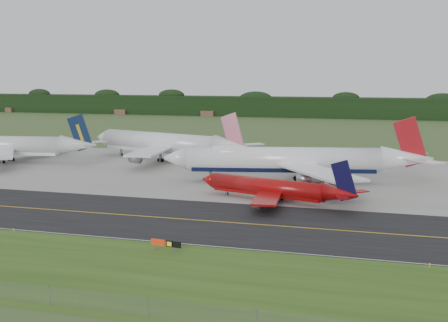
% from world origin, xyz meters
% --- Properties ---
extents(ground, '(600.00, 600.00, 0.00)m').
position_xyz_m(ground, '(0.00, 0.00, 0.00)').
color(ground, '#3B5527').
rests_on(ground, ground).
extents(grass_verge, '(400.00, 30.00, 0.01)m').
position_xyz_m(grass_verge, '(0.00, -35.00, 0.01)').
color(grass_verge, '#284C16').
rests_on(grass_verge, ground).
extents(taxiway, '(400.00, 32.00, 0.02)m').
position_xyz_m(taxiway, '(0.00, -4.00, 0.01)').
color(taxiway, black).
rests_on(taxiway, ground).
extents(apron, '(400.00, 78.00, 0.01)m').
position_xyz_m(apron, '(0.00, 51.00, 0.01)').
color(apron, gray).
rests_on(apron, ground).
extents(taxiway_centreline, '(400.00, 0.40, 0.00)m').
position_xyz_m(taxiway_centreline, '(0.00, -4.00, 0.03)').
color(taxiway_centreline, gold).
rests_on(taxiway_centreline, taxiway).
extents(taxiway_edge_line, '(400.00, 0.25, 0.00)m').
position_xyz_m(taxiway_edge_line, '(0.00, -19.50, 0.03)').
color(taxiway_edge_line, silver).
rests_on(taxiway_edge_line, taxiway).
extents(perimeter_fence, '(320.00, 0.10, 320.00)m').
position_xyz_m(perimeter_fence, '(0.00, -48.00, 1.10)').
color(perimeter_fence, slate).
rests_on(perimeter_fence, ground).
extents(horizon_treeline, '(700.00, 25.00, 12.00)m').
position_xyz_m(horizon_treeline, '(0.00, 273.76, 5.47)').
color(horizon_treeline, black).
rests_on(horizon_treeline, ground).
extents(jet_ba_747, '(63.93, 52.13, 16.18)m').
position_xyz_m(jet_ba_747, '(4.99, 39.66, 5.51)').
color(jet_ba_747, white).
rests_on(jet_ba_747, ground).
extents(jet_red_737, '(35.84, 28.47, 9.90)m').
position_xyz_m(jet_red_737, '(5.88, 16.18, 2.74)').
color(jet_red_737, maroon).
rests_on(jet_red_737, ground).
extents(jet_navy_gold, '(56.45, 48.60, 14.60)m').
position_xyz_m(jet_navy_gold, '(-83.17, 49.74, 4.80)').
color(jet_navy_gold, silver).
rests_on(jet_navy_gold, ground).
extents(jet_star_tail, '(57.51, 46.83, 15.53)m').
position_xyz_m(jet_star_tail, '(-38.61, 66.73, 5.18)').
color(jet_star_tail, silver).
rests_on(jet_star_tail, ground).
extents(taxiway_sign, '(4.97, 0.80, 1.66)m').
position_xyz_m(taxiway_sign, '(-1.78, -24.01, 1.17)').
color(taxiway_sign, slate).
rests_on(taxiway_sign, ground).
extents(edge_marker_left, '(0.16, 0.16, 0.50)m').
position_xyz_m(edge_marker_left, '(-30.45, -20.50, 0.25)').
color(edge_marker_left, yellow).
rests_on(edge_marker_left, ground).
extents(edge_marker_center, '(0.16, 0.16, 0.50)m').
position_xyz_m(edge_marker_center, '(-2.89, -20.50, 0.25)').
color(edge_marker_center, yellow).
rests_on(edge_marker_center, ground).
extents(edge_marker_right, '(0.16, 0.16, 0.50)m').
position_xyz_m(edge_marker_right, '(35.33, -20.50, 0.25)').
color(edge_marker_right, yellow).
rests_on(edge_marker_right, ground).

